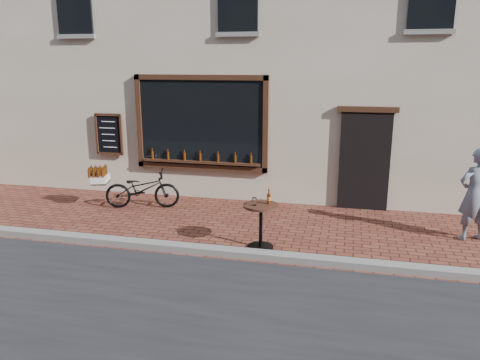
# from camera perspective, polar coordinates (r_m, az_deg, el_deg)

# --- Properties ---
(ground) EXTENTS (90.00, 90.00, 0.00)m
(ground) POSITION_cam_1_polar(r_m,az_deg,el_deg) (7.96, 1.00, -9.97)
(ground) COLOR #55251B
(ground) RESTS_ON ground
(kerb) EXTENTS (90.00, 0.25, 0.12)m
(kerb) POSITION_cam_1_polar(r_m,az_deg,el_deg) (8.12, 1.30, -9.01)
(kerb) COLOR slate
(kerb) RESTS_ON ground
(cargo_bicycle) EXTENTS (2.02, 1.02, 0.94)m
(cargo_bicycle) POSITION_cam_1_polar(r_m,az_deg,el_deg) (10.90, -12.01, -1.02)
(cargo_bicycle) COLOR black
(cargo_bicycle) RESTS_ON ground
(bistro_table) EXTENTS (0.63, 0.63, 1.09)m
(bistro_table) POSITION_cam_1_polar(r_m,az_deg,el_deg) (8.35, 2.58, -4.53)
(bistro_table) COLOR black
(bistro_table) RESTS_ON ground
(pedestrian) EXTENTS (0.75, 0.63, 1.76)m
(pedestrian) POSITION_cam_1_polar(r_m,az_deg,el_deg) (9.67, 26.72, -1.59)
(pedestrian) COLOR slate
(pedestrian) RESTS_ON ground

